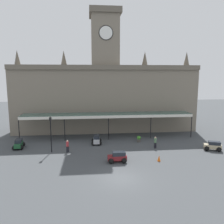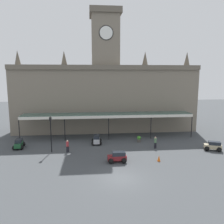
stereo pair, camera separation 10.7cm
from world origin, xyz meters
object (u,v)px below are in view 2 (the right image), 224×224
Objects in this scene: victorian_lamppost at (51,130)px; pedestrian_near_entrance at (68,146)px; pedestrian_crossing_forecourt at (155,142)px; car_green_estate at (19,144)px; traffic_cone at (159,158)px; planter_near_kerb at (139,139)px; car_maroon_estate at (117,158)px; car_silver_estate at (97,140)px; car_beige_estate at (213,146)px.

pedestrian_near_entrance is at bearing -8.09° from victorian_lamppost.
victorian_lamppost is at bearing -179.33° from pedestrian_crossing_forecourt.
car_green_estate reaches higher than traffic_cone.
planter_near_kerb is (-1.65, 3.25, -0.42)m from pedestrian_crossing_forecourt.
pedestrian_near_entrance is 1.00× the size of pedestrian_crossing_forecourt.
planter_near_kerb is at bearing 19.50° from pedestrian_near_entrance.
planter_near_kerb is at bearing 61.29° from car_maroon_estate.
pedestrian_near_entrance is 12.05m from traffic_cone.
car_maroon_estate is at bearing -33.87° from pedestrian_near_entrance.
car_silver_estate is 7.32m from victorian_lamppost.
car_beige_estate is at bearing 12.26° from car_maroon_estate.
victorian_lamppost is 5.10× the size of planter_near_kerb.
car_maroon_estate reaches higher than planter_near_kerb.
victorian_lamppost is (-6.14, -3.12, 2.48)m from car_silver_estate.
car_green_estate is 5.89m from victorian_lamppost.
car_silver_estate is 1.37× the size of pedestrian_crossing_forecourt.
planter_near_kerb is (10.53, 3.73, -0.42)m from pedestrian_near_entrance.
car_beige_estate reaches higher than planter_near_kerb.
car_green_estate is 1.02× the size of car_maroon_estate.
pedestrian_crossing_forecourt is (5.97, 4.64, 0.34)m from car_maroon_estate.
pedestrian_near_entrance and pedestrian_crossing_forecourt have the same top height.
car_maroon_estate is at bearing -73.72° from car_silver_estate.
pedestrian_crossing_forecourt is 2.42× the size of traffic_cone.
car_silver_estate is at bearing 160.17° from pedestrian_crossing_forecourt.
pedestrian_near_entrance is (-6.21, 4.16, 0.34)m from car_maroon_estate.
planter_near_kerb is (17.57, 1.27, -0.07)m from car_green_estate.
victorian_lamppost reaches higher than pedestrian_near_entrance.
car_maroon_estate is 7.57m from pedestrian_crossing_forecourt.
car_green_estate is at bearing -174.97° from car_silver_estate.
car_silver_estate and car_maroon_estate have the same top height.
car_silver_estate is 1.37× the size of pedestrian_near_entrance.
car_silver_estate is 6.55m from planter_near_kerb.
pedestrian_near_entrance is at bearing 158.79° from traffic_cone.
pedestrian_near_entrance is 11.18m from planter_near_kerb.
planter_near_kerb reaches higher than traffic_cone.
traffic_cone is (11.23, -4.36, -0.56)m from pedestrian_near_entrance.
pedestrian_near_entrance reaches higher than car_silver_estate.
car_maroon_estate is 7.48m from pedestrian_near_entrance.
victorian_lamppost reaches higher than car_beige_estate.
planter_near_kerb is (-9.27, 4.94, -0.07)m from car_beige_estate.
traffic_cone is (5.02, -0.19, -0.22)m from car_maroon_estate.
car_silver_estate is at bearing -177.36° from planter_near_kerb.
pedestrian_near_entrance is (-3.99, -3.43, 0.34)m from car_silver_estate.
car_beige_estate is 22.14m from victorian_lamppost.
car_beige_estate is 0.49× the size of victorian_lamppost.
car_silver_estate is (-15.81, 4.64, 0.00)m from car_beige_estate.
car_green_estate and car_maroon_estate have the same top height.
pedestrian_near_entrance is at bearing -139.34° from car_silver_estate.
car_maroon_estate is 9.80m from victorian_lamppost.
car_maroon_estate is at bearing 177.80° from traffic_cone.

